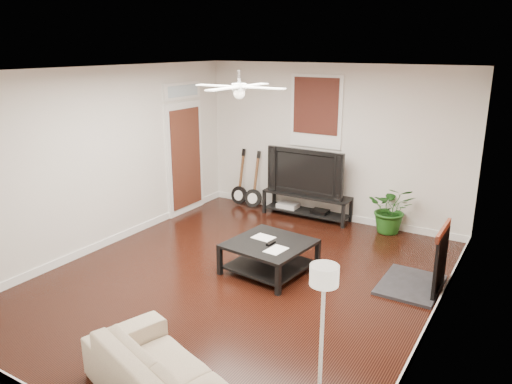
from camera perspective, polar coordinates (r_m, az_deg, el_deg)
room at (r=6.37m, az=-1.86°, el=1.27°), size 5.01×6.01×2.81m
brick_accent at (r=6.44m, az=22.27°, el=0.16°), size 0.02×2.20×2.80m
fireplace at (r=6.79m, az=19.00°, el=-7.11°), size 0.80×1.10×0.92m
window_back at (r=8.98m, az=6.96°, el=9.23°), size 1.00×0.06×1.30m
door_left at (r=9.32m, az=-8.23°, el=5.09°), size 0.08×1.00×2.50m
tv_stand at (r=9.20m, az=5.87°, el=-1.54°), size 1.65×0.44×0.46m
tv at (r=9.04m, az=6.05°, el=2.44°), size 1.48×0.19×0.85m
coffee_table at (r=7.01m, az=1.55°, el=-7.51°), size 1.16×1.16×0.44m
sofa at (r=4.57m, az=-9.25°, el=-21.11°), size 2.22×1.40×0.61m
floor_lamp at (r=3.76m, az=7.43°, el=-20.05°), size 0.35×0.35×1.69m
potted_plant at (r=8.67m, az=15.43°, el=-1.89°), size 0.90×0.83×0.85m
guitar_left at (r=9.77m, az=-1.99°, el=1.69°), size 0.36×0.26×1.14m
guitar_right at (r=9.57m, az=-0.33°, el=1.37°), size 0.37×0.28×1.14m
ceiling_fan at (r=6.17m, az=-1.97°, el=12.09°), size 1.24×1.24×0.32m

